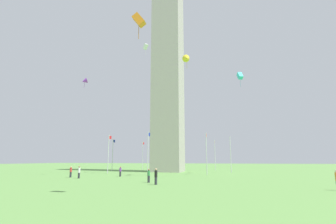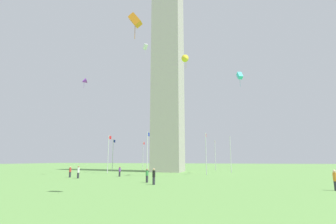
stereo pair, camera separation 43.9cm
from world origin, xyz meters
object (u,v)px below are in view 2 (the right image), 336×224
at_px(flagpole_e, 113,153).
at_px(flagpole_w, 231,152).
at_px(flagpole_s, 147,151).
at_px(kite_purple_delta, 84,81).
at_px(person_purple_shirt, 120,172).
at_px(kite_cyan_box, 240,76).
at_px(flagpole_se, 108,152).
at_px(flagpole_n, 181,154).
at_px(person_orange_shirt, 335,180).
at_px(obelisk_monument, 168,47).
at_px(kite_white_box, 145,47).
at_px(person_green_shirt, 147,176).
at_px(flagpole_ne, 143,154).
at_px(flagpole_sw, 206,151).
at_px(kite_yellow_delta, 186,58).
at_px(kite_orange_box, 135,20).
at_px(person_white_shirt, 78,172).
at_px(flagpole_nw, 215,154).
at_px(person_red_shirt, 70,172).
at_px(person_black_shirt, 154,176).

xyz_separation_m(flagpole_e, flagpole_w, (-0.00, -27.50, 0.00)).
bearing_deg(flagpole_s, kite_purple_delta, 112.23).
height_order(person_purple_shirt, kite_cyan_box, kite_cyan_box).
distance_m(flagpole_se, person_purple_shirt, 10.79).
relative_size(flagpole_n, person_orange_shirt, 4.23).
distance_m(obelisk_monument, flagpole_w, 29.02).
bearing_deg(person_orange_shirt, flagpole_w, -0.51).
relative_size(flagpole_se, kite_white_box, 3.07).
distance_m(person_green_shirt, kite_purple_delta, 23.54).
relative_size(flagpole_ne, kite_cyan_box, 2.48).
relative_size(flagpole_sw, kite_cyan_box, 2.48).
bearing_deg(obelisk_monument, kite_yellow_delta, -156.25).
bearing_deg(kite_purple_delta, person_orange_shirt, -109.39).
height_order(flagpole_n, kite_orange_box, kite_orange_box).
bearing_deg(person_white_shirt, flagpole_se, 46.42).
distance_m(flagpole_e, flagpole_s, 19.45).
xyz_separation_m(person_purple_shirt, kite_yellow_delta, (-0.27, -11.14, 17.97)).
xyz_separation_m(kite_white_box, kite_yellow_delta, (-8.50, -10.25, -7.15)).
relative_size(person_white_shirt, kite_orange_box, 0.82).
bearing_deg(person_purple_shirt, flagpole_nw, -27.27).
height_order(person_purple_shirt, kite_white_box, kite_white_box).
bearing_deg(person_red_shirt, flagpole_e, 58.19).
height_order(person_red_shirt, kite_orange_box, kite_orange_box).
bearing_deg(flagpole_e, person_white_shirt, -164.27).
bearing_deg(flagpole_w, person_white_shirt, 137.49).
bearing_deg(obelisk_monument, person_red_shirt, 155.58).
height_order(obelisk_monument, person_black_shirt, obelisk_monument).
relative_size(flagpole_s, kite_cyan_box, 2.48).
height_order(person_purple_shirt, kite_yellow_delta, kite_yellow_delta).
bearing_deg(obelisk_monument, kite_orange_box, -168.54).
height_order(flagpole_e, person_black_shirt, flagpole_e).
distance_m(flagpole_n, flagpole_se, 25.41).
bearing_deg(flagpole_ne, flagpole_s, -157.50).
height_order(flagpole_se, kite_purple_delta, kite_purple_delta).
relative_size(flagpole_s, person_green_shirt, 4.70).
distance_m(flagpole_e, person_black_shirt, 35.46).
bearing_deg(flagpole_e, flagpole_ne, -22.50).
distance_m(flagpole_se, kite_yellow_delta, 24.29).
bearing_deg(flagpole_e, obelisk_monument, -90.26).
bearing_deg(flagpole_sw, kite_purple_delta, 112.36).
xyz_separation_m(obelisk_monument, kite_purple_delta, (-18.02, 10.60, -13.30)).
distance_m(flagpole_s, kite_cyan_box, 23.33).
bearing_deg(obelisk_monument, person_white_shirt, 162.34).
bearing_deg(kite_white_box, kite_yellow_delta, -129.66).
height_order(flagpole_w, kite_orange_box, kite_orange_box).
distance_m(kite_orange_box, kite_yellow_delta, 21.56).
xyz_separation_m(flagpole_ne, flagpole_se, (-19.45, 0.00, 0.00)).
height_order(flagpole_n, person_red_shirt, flagpole_n).
distance_m(person_purple_shirt, kite_cyan_box, 29.13).
height_order(person_green_shirt, person_black_shirt, person_black_shirt).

